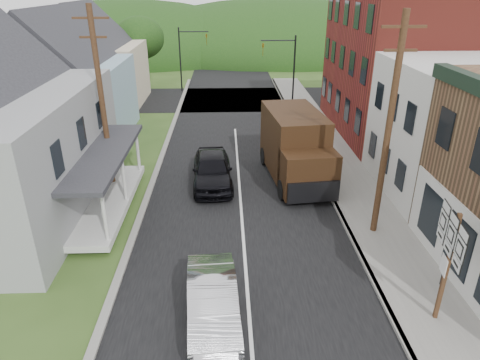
{
  "coord_description": "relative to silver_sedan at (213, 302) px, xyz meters",
  "views": [
    {
      "loc": [
        -0.66,
        -12.05,
        9.79
      ],
      "look_at": [
        -0.1,
        4.35,
        2.2
      ],
      "focal_mm": 32.0,
      "sensor_mm": 36.0,
      "label": 1
    }
  ],
  "objects": [
    {
      "name": "ground",
      "position": [
        1.16,
        1.54,
        -0.73
      ],
      "size": [
        120.0,
        120.0,
        0.0
      ],
      "primitive_type": "plane",
      "color": "#2D4719",
      "rests_on": "ground"
    },
    {
      "name": "road",
      "position": [
        1.16,
        11.54,
        -0.73
      ],
      "size": [
        9.0,
        90.0,
        0.02
      ],
      "primitive_type": "cube",
      "color": "black",
      "rests_on": "ground"
    },
    {
      "name": "cross_road",
      "position": [
        1.16,
        28.54,
        -0.73
      ],
      "size": [
        60.0,
        9.0,
        0.02
      ],
      "primitive_type": "cube",
      "color": "black",
      "rests_on": "ground"
    },
    {
      "name": "sidewalk_right",
      "position": [
        7.06,
        9.54,
        -0.65
      ],
      "size": [
        2.8,
        55.0,
        0.15
      ],
      "primitive_type": "cube",
      "color": "slate",
      "rests_on": "ground"
    },
    {
      "name": "curb_right",
      "position": [
        5.71,
        9.54,
        -0.65
      ],
      "size": [
        0.2,
        55.0,
        0.15
      ],
      "primitive_type": "cube",
      "color": "slate",
      "rests_on": "ground"
    },
    {
      "name": "curb_left",
      "position": [
        -3.49,
        9.54,
        -0.67
      ],
      "size": [
        0.3,
        55.0,
        0.12
      ],
      "primitive_type": "cube",
      "color": "slate",
      "rests_on": "ground"
    },
    {
      "name": "storefront_white",
      "position": [
        12.46,
        9.04,
        2.52
      ],
      "size": [
        8.0,
        7.0,
        6.5
      ],
      "primitive_type": "cube",
      "color": "silver",
      "rests_on": "ground"
    },
    {
      "name": "storefront_red",
      "position": [
        12.46,
        18.54,
        4.27
      ],
      "size": [
        8.0,
        12.0,
        10.0
      ],
      "primitive_type": "cube",
      "color": "maroon",
      "rests_on": "ground"
    },
    {
      "name": "house_blue",
      "position": [
        -9.84,
        18.54,
        2.96
      ],
      "size": [
        7.14,
        8.16,
        7.28
      ],
      "color": "#95BACC",
      "rests_on": "ground"
    },
    {
      "name": "house_cream",
      "position": [
        -10.34,
        27.54,
        2.96
      ],
      "size": [
        7.14,
        8.16,
        7.28
      ],
      "color": "beige",
      "rests_on": "ground"
    },
    {
      "name": "utility_pole_right",
      "position": [
        6.76,
        5.04,
        3.93
      ],
      "size": [
        1.6,
        0.26,
        9.0
      ],
      "color": "#472D19",
      "rests_on": "ground"
    },
    {
      "name": "utility_pole_left",
      "position": [
        -5.34,
        9.54,
        3.93
      ],
      "size": [
        1.6,
        0.26,
        9.0
      ],
      "color": "#472D19",
      "rests_on": "ground"
    },
    {
      "name": "traffic_signal_right",
      "position": [
        5.46,
        25.04,
        3.03
      ],
      "size": [
        2.87,
        0.2,
        6.0
      ],
      "color": "black",
      "rests_on": "ground"
    },
    {
      "name": "traffic_signal_left",
      "position": [
        -3.15,
        32.04,
        3.03
      ],
      "size": [
        2.87,
        0.2,
        6.0
      ],
      "color": "black",
      "rests_on": "ground"
    },
    {
      "name": "tree_left_d",
      "position": [
        -7.84,
        33.54,
        4.16
      ],
      "size": [
        4.8,
        4.8,
        6.94
      ],
      "color": "#382616",
      "rests_on": "ground"
    },
    {
      "name": "forested_ridge",
      "position": [
        1.16,
        56.54,
        -0.73
      ],
      "size": [
        90.0,
        30.0,
        16.0
      ],
      "primitive_type": "ellipsoid",
      "color": "black",
      "rests_on": "ground"
    },
    {
      "name": "silver_sedan",
      "position": [
        0.0,
        0.0,
        0.0
      ],
      "size": [
        1.85,
        4.52,
        1.46
      ],
      "primitive_type": "imported",
      "rotation": [
        0.0,
        0.0,
        0.07
      ],
      "color": "#BDBCC1",
      "rests_on": "ground"
    },
    {
      "name": "dark_sedan",
      "position": [
        -0.26,
        10.14,
        0.13
      ],
      "size": [
        2.28,
        5.13,
        1.72
      ],
      "primitive_type": "imported",
      "rotation": [
        0.0,
        0.0,
        0.05
      ],
      "color": "black",
      "rests_on": "ground"
    },
    {
      "name": "delivery_van",
      "position": [
        4.18,
        10.65,
        1.12
      ],
      "size": [
        3.33,
        6.78,
        3.65
      ],
      "rotation": [
        0.0,
        0.0,
        0.11
      ],
      "color": "black",
      "rests_on": "ground"
    },
    {
      "name": "route_sign_cluster",
      "position": [
        6.98,
        -0.24,
        1.85
      ],
      "size": [
        0.43,
        2.13,
        3.76
      ],
      "rotation": [
        0.0,
        0.0,
        -0.17
      ],
      "color": "#472D19",
      "rests_on": "sidewalk_right"
    },
    {
      "name": "warning_sign",
      "position": [
        7.93,
        1.35,
        1.09
      ],
      "size": [
        0.18,
        0.71,
        2.62
      ],
      "rotation": [
        0.0,
        0.0,
        -0.2
      ],
      "color": "black",
      "rests_on": "sidewalk_right"
    }
  ]
}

